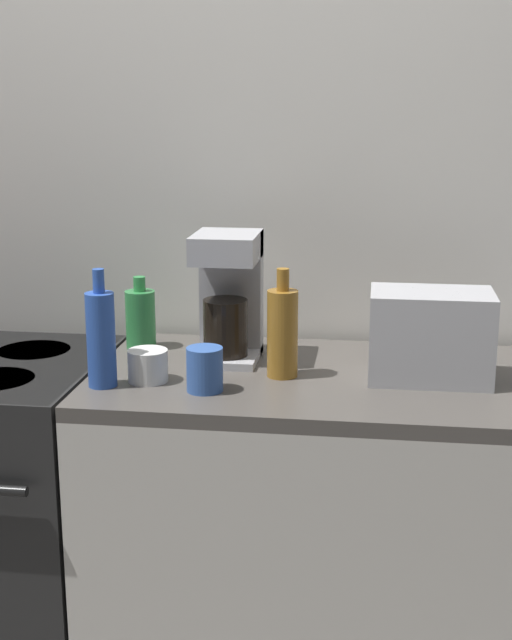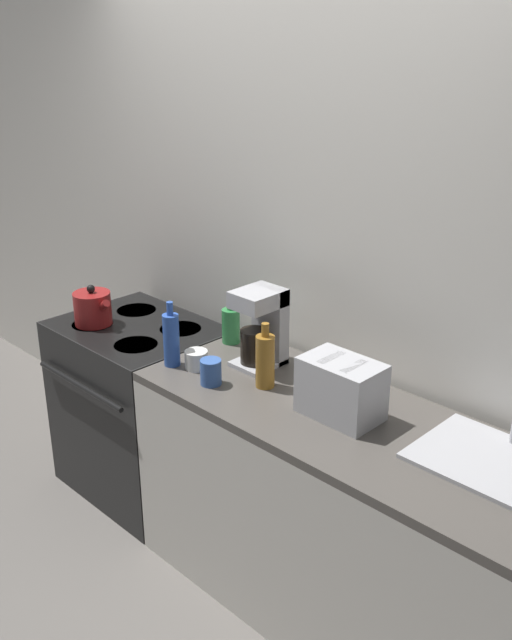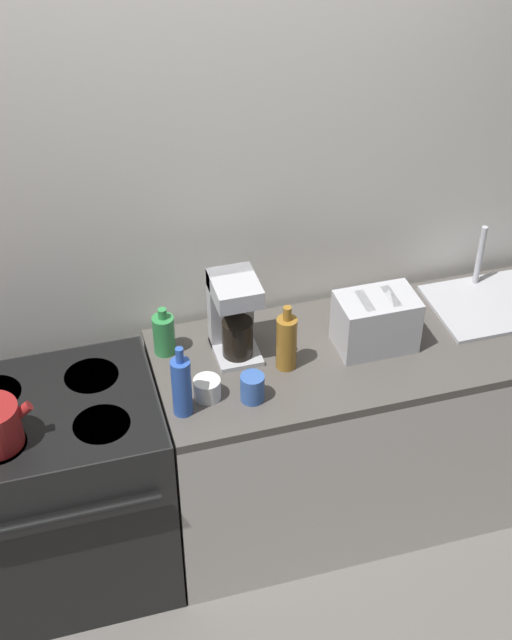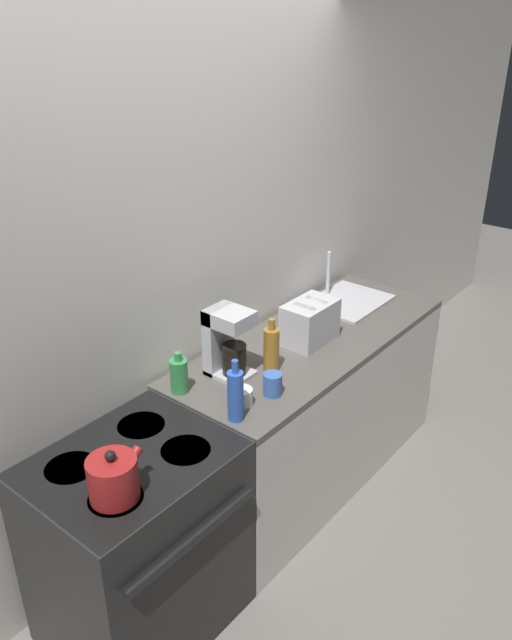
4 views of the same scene
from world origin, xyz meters
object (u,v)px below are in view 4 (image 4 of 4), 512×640
stove (139,542)px  kettle (114,478)px  toaster (310,322)px  bottle_blue (235,395)px  cup_white (242,397)px  bottle_amber (271,349)px  cup_blue (273,384)px  coffee_maker (226,341)px  bottle_green (179,375)px

stove → kettle: size_ratio=3.96×
toaster → bottle_blue: bottle_blue is taller
cup_white → bottle_amber: bearing=14.9°
kettle → cup_blue: bearing=-1.7°
cup_blue → coffee_maker: bearing=88.1°
stove → bottle_green: size_ratio=4.48×
bottle_blue → bottle_amber: bearing=17.9°
stove → kettle: kettle is taller
toaster → bottle_blue: 0.79m
coffee_maker → bottle_green: 0.27m
bottle_amber → cup_white: bearing=-165.1°
cup_blue → cup_white: 0.16m
stove → bottle_amber: bottle_amber is taller
coffee_maker → bottle_amber: 0.22m
bottle_blue → stove: bearing=162.2°
stove → cup_white: size_ratio=9.14×
kettle → bottle_green: size_ratio=1.13×
stove → bottle_blue: bottle_blue is taller
stove → toaster: 1.34m
stove → cup_white: (0.55, -0.10, 0.47)m
coffee_maker → cup_blue: bearing=-91.9°
bottle_blue → bottle_green: bearing=89.3°
stove → bottle_green: bearing=22.6°
toaster → coffee_maker: coffee_maker is taller
bottle_amber → stove: bearing=179.2°
coffee_maker → cup_white: size_ratio=3.43×
bottle_amber → kettle: bearing=-173.9°
kettle → coffee_maker: (0.88, 0.25, 0.09)m
bottle_amber → cup_white: bottle_amber is taller
bottle_blue → cup_white: (0.10, 0.05, -0.08)m
toaster → bottle_green: toaster is taller
coffee_maker → bottle_blue: bearing=-132.8°
stove → toaster: toaster is taller
toaster → bottle_amber: (-0.36, -0.03, 0.00)m
coffee_maker → bottle_blue: size_ratio=1.18×
bottle_amber → cup_blue: bottle_amber is taller
stove → cup_white: cup_white is taller
bottle_green → cup_white: bottle_green is taller
bottle_blue → cup_white: bottle_blue is taller
bottle_amber → cup_blue: size_ratio=2.57×
coffee_maker → bottle_blue: coffee_maker is taller
cup_blue → cup_white: (-0.15, 0.05, -0.01)m
coffee_maker → cup_blue: (-0.01, -0.28, -0.12)m
stove → toaster: (1.22, 0.01, 0.54)m
bottle_green → toaster: bearing=-13.0°
kettle → toaster: size_ratio=0.77×
bottle_amber → bottle_green: bearing=153.6°
bottle_green → cup_white: (0.09, -0.29, -0.04)m
kettle → bottle_blue: (0.62, -0.02, 0.04)m
bottle_amber → bottle_blue: 0.43m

